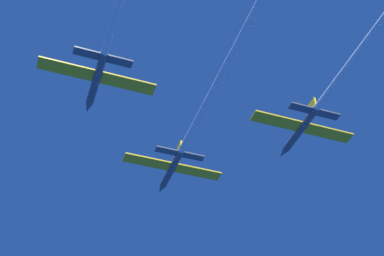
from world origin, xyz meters
TOP-DOWN VIEW (x-y plane):
  - jet_lead at (0.03, -20.69)m, footprint 19.30×68.84m
  - jet_right_wing at (18.47, -40.63)m, footprint 19.30×72.62m

SIDE VIEW (x-z plane):
  - jet_lead at x=0.03m, z-range -2.27..0.92m
  - jet_right_wing at x=18.47m, z-range -1.85..1.34m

